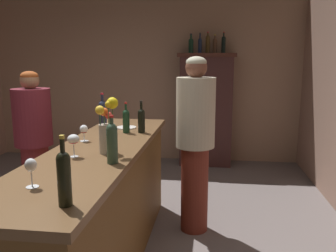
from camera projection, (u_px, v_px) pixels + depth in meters
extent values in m
cube|color=#A47E63|center=(143.00, 72.00, 5.87)|extent=(5.31, 0.12, 2.96)
cube|color=brown|center=(101.00, 212.00, 2.76)|extent=(0.58, 2.54, 0.97)
cube|color=brown|center=(99.00, 150.00, 2.66)|extent=(0.66, 2.65, 0.05)
cube|color=#3B201E|center=(206.00, 110.00, 5.54)|extent=(0.82, 0.38, 1.79)
cube|color=#411F17|center=(207.00, 55.00, 5.38)|extent=(0.90, 0.44, 0.06)
cylinder|color=black|center=(64.00, 182.00, 1.56)|extent=(0.06, 0.06, 0.22)
sphere|color=black|center=(63.00, 159.00, 1.54)|extent=(0.06, 0.06, 0.06)
cylinder|color=black|center=(62.00, 149.00, 1.53)|extent=(0.02, 0.02, 0.09)
cylinder|color=gold|center=(62.00, 137.00, 1.52)|extent=(0.02, 0.02, 0.02)
cylinder|color=black|center=(141.00, 123.00, 3.18)|extent=(0.07, 0.07, 0.19)
sphere|color=black|center=(141.00, 113.00, 3.16)|extent=(0.07, 0.07, 0.07)
cylinder|color=black|center=(141.00, 108.00, 3.15)|extent=(0.02, 0.02, 0.09)
cylinder|color=black|center=(141.00, 102.00, 3.14)|extent=(0.03, 0.03, 0.02)
cylinder|color=#2F4834|center=(112.00, 146.00, 2.22)|extent=(0.07, 0.07, 0.23)
sphere|color=#2F4834|center=(112.00, 129.00, 2.20)|extent=(0.07, 0.07, 0.07)
cylinder|color=#2F4834|center=(111.00, 123.00, 2.19)|extent=(0.03, 0.03, 0.07)
cylinder|color=#A81E1A|center=(111.00, 116.00, 2.18)|extent=(0.03, 0.03, 0.02)
cylinder|color=#173720|center=(126.00, 123.00, 3.17)|extent=(0.06, 0.06, 0.18)
sphere|color=#173720|center=(126.00, 113.00, 3.16)|extent=(0.06, 0.06, 0.06)
cylinder|color=#173720|center=(126.00, 109.00, 3.15)|extent=(0.02, 0.02, 0.09)
cylinder|color=red|center=(126.00, 103.00, 3.14)|extent=(0.02, 0.02, 0.02)
cylinder|color=#22273C|center=(103.00, 117.00, 3.37)|extent=(0.08, 0.08, 0.23)
sphere|color=#22273C|center=(102.00, 105.00, 3.34)|extent=(0.08, 0.08, 0.08)
cylinder|color=#22273C|center=(102.00, 100.00, 3.33)|extent=(0.03, 0.03, 0.10)
cylinder|color=#B1202A|center=(102.00, 94.00, 3.32)|extent=(0.03, 0.03, 0.02)
cylinder|color=white|center=(32.00, 187.00, 1.81)|extent=(0.07, 0.07, 0.00)
cylinder|color=white|center=(32.00, 179.00, 1.80)|extent=(0.01, 0.01, 0.08)
ellipsoid|color=white|center=(31.00, 165.00, 1.79)|extent=(0.06, 0.06, 0.07)
cylinder|color=white|center=(74.00, 157.00, 2.38)|extent=(0.06, 0.06, 0.00)
cylinder|color=white|center=(74.00, 150.00, 2.37)|extent=(0.01, 0.01, 0.09)
ellipsoid|color=white|center=(73.00, 139.00, 2.36)|extent=(0.08, 0.08, 0.07)
ellipsoid|color=maroon|center=(74.00, 142.00, 2.36)|extent=(0.07, 0.07, 0.03)
cylinder|color=white|center=(84.00, 141.00, 2.85)|extent=(0.07, 0.07, 0.00)
cylinder|color=white|center=(84.00, 137.00, 2.84)|extent=(0.01, 0.01, 0.06)
ellipsoid|color=white|center=(84.00, 129.00, 2.83)|extent=(0.07, 0.07, 0.07)
ellipsoid|color=maroon|center=(84.00, 132.00, 2.83)|extent=(0.06, 0.06, 0.03)
cylinder|color=#A39886|center=(107.00, 139.00, 2.46)|extent=(0.12, 0.12, 0.21)
cylinder|color=#38602D|center=(113.00, 120.00, 2.42)|extent=(0.01, 0.01, 0.24)
sphere|color=yellow|center=(112.00, 103.00, 2.40)|extent=(0.08, 0.08, 0.08)
cylinder|color=#38602D|center=(109.00, 125.00, 2.47)|extent=(0.01, 0.01, 0.15)
sphere|color=red|center=(108.00, 115.00, 2.45)|extent=(0.05, 0.05, 0.05)
cylinder|color=#38602D|center=(104.00, 124.00, 2.47)|extent=(0.01, 0.01, 0.17)
sphere|color=orange|center=(104.00, 112.00, 2.45)|extent=(0.06, 0.06, 0.06)
cylinder|color=#38602D|center=(100.00, 124.00, 2.41)|extent=(0.01, 0.01, 0.19)
sphere|color=yellow|center=(100.00, 110.00, 2.39)|extent=(0.06, 0.06, 0.06)
cylinder|color=#38602D|center=(109.00, 121.00, 2.40)|extent=(0.01, 0.01, 0.23)
sphere|color=yellow|center=(108.00, 104.00, 2.38)|extent=(0.05, 0.05, 0.05)
cylinder|color=white|center=(126.00, 128.00, 3.41)|extent=(0.20, 0.20, 0.01)
cylinder|color=#13311F|center=(191.00, 47.00, 5.39)|extent=(0.08, 0.08, 0.19)
sphere|color=#13311F|center=(191.00, 41.00, 5.37)|extent=(0.08, 0.08, 0.08)
cylinder|color=#13311F|center=(191.00, 38.00, 5.36)|extent=(0.03, 0.03, 0.09)
cylinder|color=black|center=(191.00, 34.00, 5.35)|extent=(0.04, 0.04, 0.02)
cylinder|color=#1A243D|center=(200.00, 47.00, 5.37)|extent=(0.06, 0.06, 0.20)
sphere|color=#1A243D|center=(200.00, 40.00, 5.35)|extent=(0.06, 0.06, 0.06)
cylinder|color=#1A243D|center=(200.00, 37.00, 5.34)|extent=(0.02, 0.02, 0.09)
cylinder|color=black|center=(200.00, 33.00, 5.33)|extent=(0.03, 0.03, 0.02)
cylinder|color=#463214|center=(208.00, 46.00, 5.35)|extent=(0.07, 0.07, 0.23)
sphere|color=#463214|center=(208.00, 38.00, 5.33)|extent=(0.07, 0.07, 0.07)
cylinder|color=#463214|center=(208.00, 35.00, 5.32)|extent=(0.02, 0.02, 0.07)
cylinder|color=#B71C2C|center=(208.00, 32.00, 5.31)|extent=(0.03, 0.03, 0.02)
cylinder|color=#4D3120|center=(215.00, 47.00, 5.34)|extent=(0.07, 0.07, 0.19)
sphere|color=#4D3120|center=(215.00, 40.00, 5.32)|extent=(0.07, 0.07, 0.07)
cylinder|color=#4D3120|center=(215.00, 38.00, 5.32)|extent=(0.02, 0.02, 0.07)
cylinder|color=gold|center=(215.00, 35.00, 5.31)|extent=(0.02, 0.02, 0.02)
cylinder|color=black|center=(223.00, 46.00, 5.32)|extent=(0.07, 0.07, 0.22)
sphere|color=black|center=(224.00, 38.00, 5.30)|extent=(0.07, 0.07, 0.07)
cylinder|color=black|center=(224.00, 36.00, 5.29)|extent=(0.02, 0.02, 0.08)
cylinder|color=#B32621|center=(224.00, 32.00, 5.28)|extent=(0.02, 0.02, 0.02)
cylinder|color=maroon|center=(37.00, 180.00, 3.76)|extent=(0.28, 0.28, 0.79)
cylinder|color=maroon|center=(32.00, 117.00, 3.63)|extent=(0.39, 0.39, 0.60)
sphere|color=#976F4E|center=(30.00, 80.00, 3.56)|extent=(0.19, 0.19, 0.19)
ellipsoid|color=#A34A1E|center=(29.00, 76.00, 3.55)|extent=(0.18, 0.18, 0.10)
cylinder|color=maroon|center=(194.00, 189.00, 3.40)|extent=(0.27, 0.27, 0.86)
cylinder|color=#BAB097|center=(196.00, 113.00, 3.26)|extent=(0.37, 0.37, 0.66)
sphere|color=brown|center=(196.00, 67.00, 3.19)|extent=(0.20, 0.20, 0.20)
ellipsoid|color=#BBB79B|center=(196.00, 62.00, 3.18)|extent=(0.19, 0.19, 0.11)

